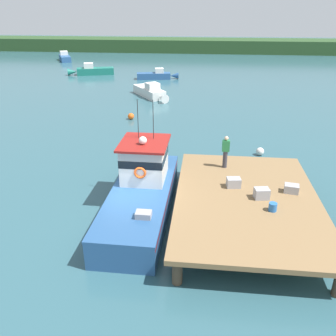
# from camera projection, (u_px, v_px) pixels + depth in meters

# --- Properties ---
(ground_plane) EXTENTS (200.00, 200.00, 0.00)m
(ground_plane) POSITION_uv_depth(u_px,v_px,m) (136.00, 215.00, 16.08)
(ground_plane) COLOR #2D5660
(dock) EXTENTS (6.00, 9.00, 1.20)m
(dock) POSITION_uv_depth(u_px,v_px,m) (247.00, 200.00, 15.15)
(dock) COLOR #4C3D2D
(dock) RESTS_ON ground
(main_fishing_boat) EXTENTS (2.61, 9.82, 4.80)m
(main_fishing_boat) POSITION_uv_depth(u_px,v_px,m) (143.00, 188.00, 16.27)
(main_fishing_boat) COLOR #285184
(main_fishing_boat) RESTS_ON ground
(crate_single_far) EXTENTS (0.65, 0.52, 0.42)m
(crate_single_far) POSITION_uv_depth(u_px,v_px,m) (234.00, 183.00, 15.86)
(crate_single_far) COLOR #9E9EA3
(crate_single_far) RESTS_ON dock
(crate_single_by_cleat) EXTENTS (0.67, 0.55, 0.36)m
(crate_single_by_cleat) POSITION_uv_depth(u_px,v_px,m) (291.00, 189.00, 15.41)
(crate_single_by_cleat) COLOR #9E9EA3
(crate_single_by_cleat) RESTS_ON dock
(crate_stack_mid_dock) EXTENTS (0.67, 0.53, 0.45)m
(crate_stack_mid_dock) POSITION_uv_depth(u_px,v_px,m) (262.00, 193.00, 14.92)
(crate_stack_mid_dock) COLOR #9E9EA3
(crate_stack_mid_dock) RESTS_ON dock
(bait_bucket) EXTENTS (0.32, 0.32, 0.34)m
(bait_bucket) POSITION_uv_depth(u_px,v_px,m) (273.00, 207.00, 14.03)
(bait_bucket) COLOR #2866B2
(bait_bucket) RESTS_ON dock
(deckhand_by_the_boat) EXTENTS (0.36, 0.22, 1.63)m
(deckhand_by_the_boat) POSITION_uv_depth(u_px,v_px,m) (226.00, 151.00, 17.52)
(deckhand_by_the_boat) COLOR #383842
(deckhand_by_the_boat) RESTS_ON dock
(moored_boat_far_left) EXTENTS (4.33, 5.50, 1.50)m
(moored_boat_far_left) POSITION_uv_depth(u_px,v_px,m) (151.00, 92.00, 36.37)
(moored_boat_far_left) COLOR silver
(moored_boat_far_left) RESTS_ON ground
(moored_boat_mid_harbor) EXTENTS (5.33, 2.07, 1.33)m
(moored_boat_mid_harbor) POSITION_uv_depth(u_px,v_px,m) (157.00, 75.00, 45.25)
(moored_boat_mid_harbor) COLOR #285184
(moored_boat_mid_harbor) RESTS_ON ground
(moored_boat_far_right) EXTENTS (3.75, 5.77, 1.50)m
(moored_boat_far_right) POSITION_uv_depth(u_px,v_px,m) (65.00, 57.00, 60.24)
(moored_boat_far_right) COLOR #285184
(moored_boat_far_right) RESTS_ON ground
(moored_boat_off_the_point) EXTENTS (6.12, 2.93, 1.53)m
(moored_boat_off_the_point) POSITION_uv_depth(u_px,v_px,m) (92.00, 71.00, 48.05)
(moored_boat_off_the_point) COLOR #196B5B
(moored_boat_off_the_point) RESTS_ON ground
(mooring_buoy_spare_mooring) EXTENTS (0.52, 0.52, 0.52)m
(mooring_buoy_spare_mooring) POSITION_uv_depth(u_px,v_px,m) (131.00, 116.00, 29.35)
(mooring_buoy_spare_mooring) COLOR #EA5B19
(mooring_buoy_spare_mooring) RESTS_ON ground
(mooring_buoy_outer) EXTENTS (0.50, 0.50, 0.50)m
(mooring_buoy_outer) POSITION_uv_depth(u_px,v_px,m) (260.00, 151.00, 22.33)
(mooring_buoy_outer) COLOR silver
(mooring_buoy_outer) RESTS_ON ground
(far_shoreline) EXTENTS (120.00, 8.00, 2.40)m
(far_shoreline) POSITION_uv_depth(u_px,v_px,m) (195.00, 45.00, 71.63)
(far_shoreline) COLOR #284723
(far_shoreline) RESTS_ON ground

